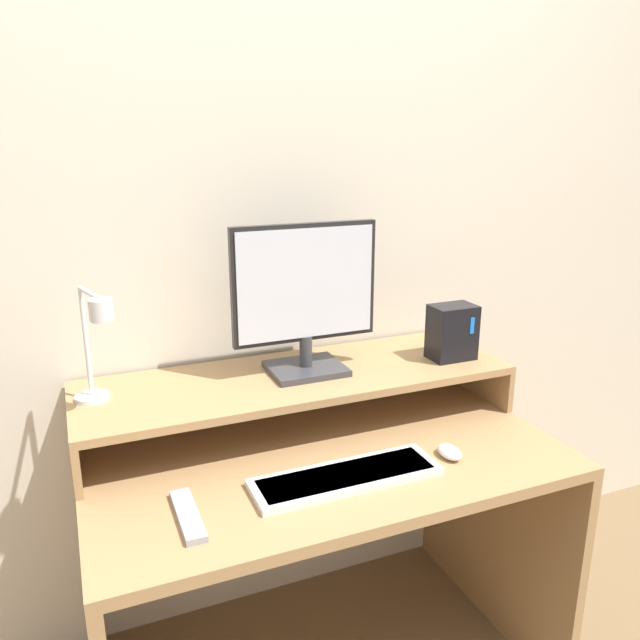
# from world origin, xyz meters

# --- Properties ---
(wall_back) EXTENTS (6.00, 0.05, 2.50)m
(wall_back) POSITION_xyz_m (0.00, 0.77, 1.25)
(wall_back) COLOR beige
(wall_back) RESTS_ON ground_plane
(desk) EXTENTS (1.22, 0.74, 0.73)m
(desk) POSITION_xyz_m (0.00, 0.37, 0.52)
(desk) COLOR #A87F51
(desk) RESTS_ON ground_plane
(monitor_shelf) EXTENTS (1.22, 0.39, 0.15)m
(monitor_shelf) POSITION_xyz_m (0.00, 0.54, 0.85)
(monitor_shelf) COLOR #A87F51
(monitor_shelf) RESTS_ON desk
(monitor) EXTENTS (0.42, 0.18, 0.42)m
(monitor) POSITION_xyz_m (0.03, 0.55, 1.09)
(monitor) COLOR #38383D
(monitor) RESTS_ON monitor_shelf
(desk_lamp) EXTENTS (0.11, 0.20, 0.30)m
(desk_lamp) POSITION_xyz_m (-0.53, 0.51, 1.05)
(desk_lamp) COLOR silver
(desk_lamp) RESTS_ON monitor_shelf
(router_dock) EXTENTS (0.13, 0.09, 0.16)m
(router_dock) POSITION_xyz_m (0.47, 0.49, 0.96)
(router_dock) COLOR black
(router_dock) RESTS_ON monitor_shelf
(keyboard) EXTENTS (0.46, 0.14, 0.02)m
(keyboard) POSITION_xyz_m (-0.01, 0.20, 0.74)
(keyboard) COLOR silver
(keyboard) RESTS_ON desk
(mouse) EXTENTS (0.05, 0.08, 0.03)m
(mouse) POSITION_xyz_m (0.28, 0.20, 0.74)
(mouse) COLOR white
(mouse) RESTS_ON desk
(remote_control) EXTENTS (0.05, 0.20, 0.02)m
(remote_control) POSITION_xyz_m (-0.39, 0.19, 0.74)
(remote_control) COLOR #99999E
(remote_control) RESTS_ON desk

